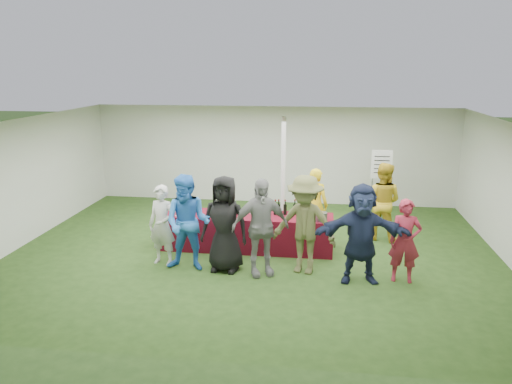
# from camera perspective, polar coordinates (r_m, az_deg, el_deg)

# --- Properties ---
(ground) EXTENTS (60.00, 60.00, 0.00)m
(ground) POSITION_cam_1_polar(r_m,az_deg,el_deg) (10.47, -0.26, -6.89)
(ground) COLOR #284719
(ground) RESTS_ON ground
(tent) EXTENTS (10.00, 10.00, 10.00)m
(tent) POSITION_cam_1_polar(r_m,az_deg,el_deg) (11.17, 3.12, 1.69)
(tent) COLOR white
(tent) RESTS_ON ground
(serving_table) EXTENTS (3.60, 0.80, 0.75)m
(serving_table) POSITION_cam_1_polar(r_m,az_deg,el_deg) (10.54, -1.08, -4.58)
(serving_table) COLOR maroon
(serving_table) RESTS_ON ground
(wine_bottles) EXTENTS (0.73, 0.14, 0.32)m
(wine_bottles) POSITION_cam_1_polar(r_m,az_deg,el_deg) (10.44, 2.42, -1.91)
(wine_bottles) COLOR black
(wine_bottles) RESTS_ON serving_table
(wine_glasses) EXTENTS (2.77, 0.14, 0.16)m
(wine_glasses) POSITION_cam_1_polar(r_m,az_deg,el_deg) (10.23, -3.92, -2.35)
(wine_glasses) COLOR silver
(wine_glasses) RESTS_ON serving_table
(water_bottle) EXTENTS (0.07, 0.07, 0.23)m
(water_bottle) POSITION_cam_1_polar(r_m,az_deg,el_deg) (10.46, -0.49, -1.98)
(water_bottle) COLOR silver
(water_bottle) RESTS_ON serving_table
(bar_towel) EXTENTS (0.25, 0.18, 0.03)m
(bar_towel) POSITION_cam_1_polar(r_m,az_deg,el_deg) (10.36, 7.39, -2.78)
(bar_towel) COLOR white
(bar_towel) RESTS_ON serving_table
(dump_bucket) EXTENTS (0.25, 0.25, 0.18)m
(dump_bucket) POSITION_cam_1_polar(r_m,az_deg,el_deg) (10.08, 7.45, -2.82)
(dump_bucket) COLOR slate
(dump_bucket) RESTS_ON serving_table
(wine_list_sign) EXTENTS (0.50, 0.03, 1.80)m
(wine_list_sign) POSITION_cam_1_polar(r_m,az_deg,el_deg) (12.50, 14.13, 2.46)
(wine_list_sign) COLOR slate
(wine_list_sign) RESTS_ON ground
(staff_pourer) EXTENTS (0.69, 0.58, 1.63)m
(staff_pourer) POSITION_cam_1_polar(r_m,az_deg,el_deg) (11.03, 6.75, -1.42)
(staff_pourer) COLOR yellow
(staff_pourer) RESTS_ON ground
(staff_back) EXTENTS (1.03, 0.93, 1.74)m
(staff_back) POSITION_cam_1_polar(r_m,az_deg,el_deg) (11.34, 14.22, -1.05)
(staff_back) COLOR gold
(staff_back) RESTS_ON ground
(customer_0) EXTENTS (0.65, 0.50, 1.57)m
(customer_0) POSITION_cam_1_polar(r_m,az_deg,el_deg) (9.80, -10.66, -3.76)
(customer_0) COLOR beige
(customer_0) RESTS_ON ground
(customer_1) EXTENTS (0.93, 0.75, 1.84)m
(customer_1) POSITION_cam_1_polar(r_m,az_deg,el_deg) (9.42, -7.79, -3.53)
(customer_1) COLOR blue
(customer_1) RESTS_ON ground
(customer_2) EXTENTS (0.94, 0.66, 1.83)m
(customer_2) POSITION_cam_1_polar(r_m,az_deg,el_deg) (9.33, -3.61, -3.65)
(customer_2) COLOR black
(customer_2) RESTS_ON ground
(customer_3) EXTENTS (1.16, 0.84, 1.83)m
(customer_3) POSITION_cam_1_polar(r_m,az_deg,el_deg) (9.11, 0.50, -4.05)
(customer_3) COLOR gray
(customer_3) RESTS_ON ground
(customer_4) EXTENTS (1.34, 0.97, 1.86)m
(customer_4) POSITION_cam_1_polar(r_m,az_deg,el_deg) (9.24, 5.58, -3.75)
(customer_4) COLOR brown
(customer_4) RESTS_ON ground
(customer_5) EXTENTS (1.72, 0.70, 1.80)m
(customer_5) POSITION_cam_1_polar(r_m,az_deg,el_deg) (9.01, 11.94, -4.68)
(customer_5) COLOR #19213D
(customer_5) RESTS_ON ground
(customer_6) EXTENTS (0.58, 0.41, 1.52)m
(customer_6) POSITION_cam_1_polar(r_m,az_deg,el_deg) (9.26, 16.67, -5.40)
(customer_6) COLOR maroon
(customer_6) RESTS_ON ground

